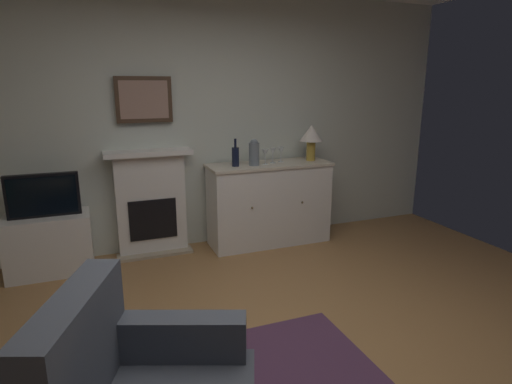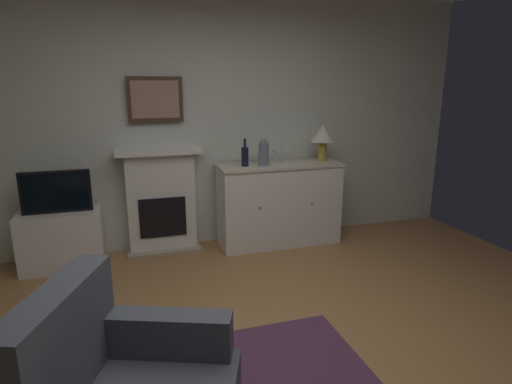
{
  "view_description": "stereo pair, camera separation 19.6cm",
  "coord_description": "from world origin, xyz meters",
  "px_view_note": "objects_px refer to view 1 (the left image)",
  "views": [
    {
      "loc": [
        -1.09,
        -2.11,
        1.74
      ],
      "look_at": [
        -0.03,
        0.6,
        1.0
      ],
      "focal_mm": 29.64,
      "sensor_mm": 36.0,
      "label": 1
    },
    {
      "loc": [
        -0.9,
        -2.17,
        1.74
      ],
      "look_at": [
        -0.03,
        0.6,
        1.0
      ],
      "focal_mm": 29.64,
      "sensor_mm": 36.0,
      "label": 2
    }
  ],
  "objects_px": {
    "wine_glass_center": "(273,152)",
    "vase_decorative": "(254,152)",
    "framed_picture": "(144,100)",
    "tv_set": "(43,195)",
    "fireplace_unit": "(151,203)",
    "wine_glass_left": "(265,153)",
    "tv_cabinet": "(50,244)",
    "wine_glass_right": "(281,151)",
    "wine_bottle": "(235,156)",
    "table_lamp": "(311,136)",
    "sideboard_cabinet": "(269,203)"
  },
  "relations": [
    {
      "from": "wine_glass_center",
      "to": "vase_decorative",
      "type": "distance_m",
      "value": 0.25
    },
    {
      "from": "framed_picture",
      "to": "vase_decorative",
      "type": "xyz_separation_m",
      "value": [
        1.06,
        -0.27,
        -0.55
      ]
    },
    {
      "from": "vase_decorative",
      "to": "tv_set",
      "type": "bearing_deg",
      "value": 178.83
    },
    {
      "from": "fireplace_unit",
      "to": "framed_picture",
      "type": "xyz_separation_m",
      "value": [
        0.0,
        0.05,
        1.05
      ]
    },
    {
      "from": "framed_picture",
      "to": "wine_glass_left",
      "type": "height_order",
      "value": "framed_picture"
    },
    {
      "from": "wine_glass_center",
      "to": "wine_glass_left",
      "type": "bearing_deg",
      "value": -155.88
    },
    {
      "from": "tv_cabinet",
      "to": "wine_glass_right",
      "type": "bearing_deg",
      "value": 0.59
    },
    {
      "from": "wine_glass_right",
      "to": "tv_cabinet",
      "type": "bearing_deg",
      "value": -179.41
    },
    {
      "from": "framed_picture",
      "to": "wine_bottle",
      "type": "bearing_deg",
      "value": -16.01
    },
    {
      "from": "table_lamp",
      "to": "wine_glass_left",
      "type": "distance_m",
      "value": 0.59
    },
    {
      "from": "wine_glass_center",
      "to": "wine_glass_right",
      "type": "distance_m",
      "value": 0.11
    },
    {
      "from": "sideboard_cabinet",
      "to": "table_lamp",
      "type": "relative_size",
      "value": 3.39
    },
    {
      "from": "wine_glass_right",
      "to": "vase_decorative",
      "type": "distance_m",
      "value": 0.36
    },
    {
      "from": "vase_decorative",
      "to": "wine_bottle",
      "type": "bearing_deg",
      "value": 173.07
    },
    {
      "from": "sideboard_cabinet",
      "to": "wine_glass_right",
      "type": "xyz_separation_m",
      "value": [
        0.15,
        0.04,
        0.57
      ]
    },
    {
      "from": "wine_bottle",
      "to": "tv_cabinet",
      "type": "distance_m",
      "value": 1.98
    },
    {
      "from": "wine_glass_right",
      "to": "sideboard_cabinet",
      "type": "bearing_deg",
      "value": -165.51
    },
    {
      "from": "framed_picture",
      "to": "wine_bottle",
      "type": "xyz_separation_m",
      "value": [
        0.87,
        -0.25,
        -0.58
      ]
    },
    {
      "from": "fireplace_unit",
      "to": "tv_set",
      "type": "relative_size",
      "value": 1.77
    },
    {
      "from": "fireplace_unit",
      "to": "tv_set",
      "type": "height_order",
      "value": "fireplace_unit"
    },
    {
      "from": "wine_glass_left",
      "to": "wine_glass_right",
      "type": "relative_size",
      "value": 1.0
    },
    {
      "from": "fireplace_unit",
      "to": "sideboard_cabinet",
      "type": "bearing_deg",
      "value": -7.99
    },
    {
      "from": "fireplace_unit",
      "to": "sideboard_cabinet",
      "type": "relative_size",
      "value": 0.81
    },
    {
      "from": "wine_glass_left",
      "to": "vase_decorative",
      "type": "height_order",
      "value": "vase_decorative"
    },
    {
      "from": "wine_glass_left",
      "to": "wine_glass_center",
      "type": "bearing_deg",
      "value": 24.12
    },
    {
      "from": "fireplace_unit",
      "to": "wine_glass_left",
      "type": "bearing_deg",
      "value": -10.21
    },
    {
      "from": "tv_set",
      "to": "tv_cabinet",
      "type": "bearing_deg",
      "value": 90.0
    },
    {
      "from": "framed_picture",
      "to": "wine_glass_left",
      "type": "distance_m",
      "value": 1.35
    },
    {
      "from": "wine_glass_left",
      "to": "tv_cabinet",
      "type": "height_order",
      "value": "wine_glass_left"
    },
    {
      "from": "wine_bottle",
      "to": "vase_decorative",
      "type": "distance_m",
      "value": 0.2
    },
    {
      "from": "wine_glass_left",
      "to": "wine_bottle",
      "type": "bearing_deg",
      "value": 177.82
    },
    {
      "from": "fireplace_unit",
      "to": "sideboard_cabinet",
      "type": "distance_m",
      "value": 1.28
    },
    {
      "from": "fireplace_unit",
      "to": "wine_glass_left",
      "type": "height_order",
      "value": "fireplace_unit"
    },
    {
      "from": "wine_glass_left",
      "to": "vase_decorative",
      "type": "relative_size",
      "value": 0.59
    },
    {
      "from": "wine_glass_left",
      "to": "wine_glass_center",
      "type": "height_order",
      "value": "same"
    },
    {
      "from": "framed_picture",
      "to": "tv_cabinet",
      "type": "relative_size",
      "value": 0.73
    },
    {
      "from": "sideboard_cabinet",
      "to": "tv_set",
      "type": "relative_size",
      "value": 2.19
    },
    {
      "from": "framed_picture",
      "to": "sideboard_cabinet",
      "type": "xyz_separation_m",
      "value": [
        1.26,
        -0.22,
        -1.14
      ]
    },
    {
      "from": "table_lamp",
      "to": "wine_glass_left",
      "type": "height_order",
      "value": "table_lamp"
    },
    {
      "from": "tv_set",
      "to": "framed_picture",
      "type": "bearing_deg",
      "value": 13.31
    },
    {
      "from": "table_lamp",
      "to": "wine_glass_right",
      "type": "relative_size",
      "value": 2.42
    },
    {
      "from": "table_lamp",
      "to": "wine_glass_center",
      "type": "relative_size",
      "value": 2.42
    },
    {
      "from": "sideboard_cabinet",
      "to": "table_lamp",
      "type": "xyz_separation_m",
      "value": [
        0.5,
        0.0,
        0.73
      ]
    },
    {
      "from": "sideboard_cabinet",
      "to": "tv_cabinet",
      "type": "xyz_separation_m",
      "value": [
        -2.24,
        0.02,
        -0.17
      ]
    },
    {
      "from": "tv_cabinet",
      "to": "sideboard_cabinet",
      "type": "bearing_deg",
      "value": -0.38
    },
    {
      "from": "sideboard_cabinet",
      "to": "wine_bottle",
      "type": "xyz_separation_m",
      "value": [
        -0.4,
        -0.03,
        0.56
      ]
    },
    {
      "from": "fireplace_unit",
      "to": "tv_set",
      "type": "bearing_deg",
      "value": -169.23
    },
    {
      "from": "wine_bottle",
      "to": "sideboard_cabinet",
      "type": "bearing_deg",
      "value": 3.71
    },
    {
      "from": "wine_glass_right",
      "to": "table_lamp",
      "type": "bearing_deg",
      "value": -6.46
    },
    {
      "from": "wine_glass_center",
      "to": "vase_decorative",
      "type": "relative_size",
      "value": 0.59
    }
  ]
}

